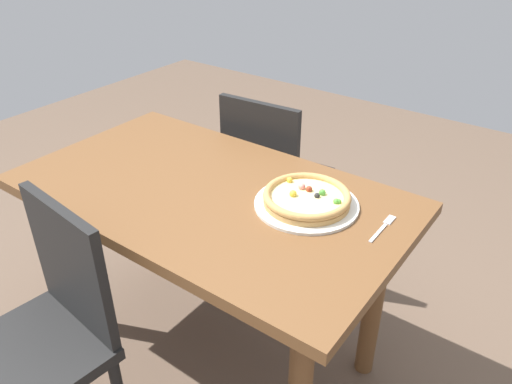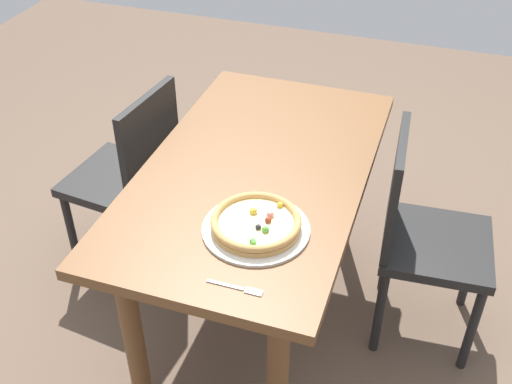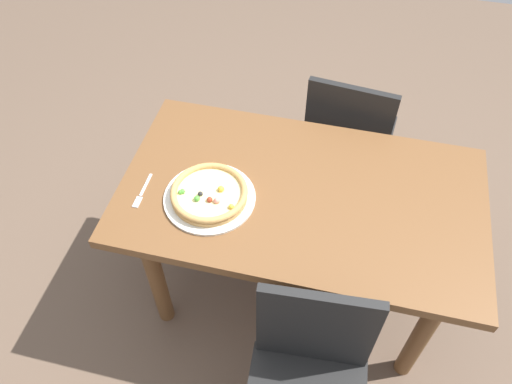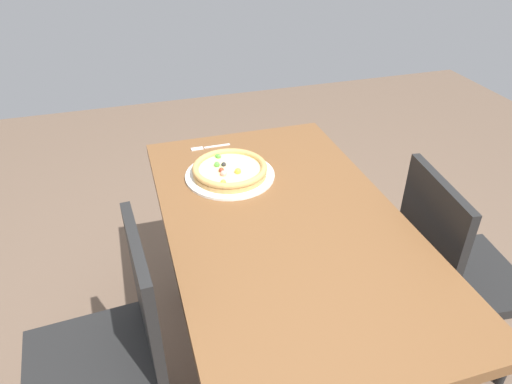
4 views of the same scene
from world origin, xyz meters
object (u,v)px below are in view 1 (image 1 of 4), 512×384
at_px(plate, 306,204).
at_px(chair_far, 272,175).
at_px(dining_table, 210,217).
at_px(fork, 384,226).
at_px(chair_near, 46,334).
at_px(pizza, 307,197).

bearing_deg(plate, chair_far, 133.54).
height_order(dining_table, chair_far, chair_far).
bearing_deg(fork, chair_near, 136.14).
bearing_deg(plate, fork, 8.03).
relative_size(plate, pizza, 1.20).
distance_m(dining_table, pizza, 0.37).
height_order(chair_near, chair_far, same).
height_order(chair_far, fork, chair_far).
bearing_deg(chair_far, chair_near, -93.59).
bearing_deg(plate, dining_table, -161.51).
bearing_deg(fork, pizza, 97.75).
xyz_separation_m(chair_near, pizza, (0.46, 0.71, 0.29)).
xyz_separation_m(plate, fork, (0.25, 0.04, -0.00)).
relative_size(chair_far, plate, 2.63).
height_order(chair_far, plate, chair_far).
distance_m(pizza, fork, 0.26).
bearing_deg(plate, pizza, 98.86).
bearing_deg(dining_table, chair_far, 103.54).
relative_size(chair_far, pizza, 3.15).
distance_m(chair_near, chair_far, 1.20).
height_order(pizza, fork, pizza).
relative_size(chair_near, pizza, 3.15).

